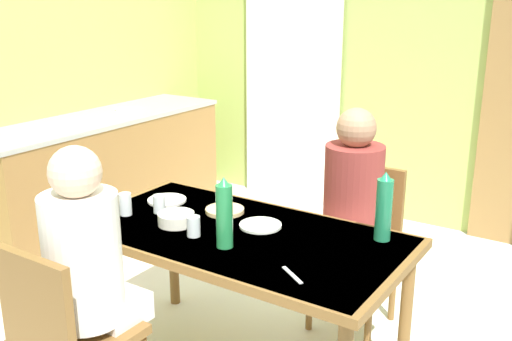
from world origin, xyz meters
name	(u,v)px	position (x,y,z in m)	size (l,w,h in m)	color
ground_plane	(214,341)	(0.00, 0.00, 0.00)	(5.95, 5.95, 0.00)	silver
wall_back	(389,48)	(0.00, 2.29, 1.35)	(4.02, 0.10, 2.70)	#A4B95B
wall_left	(43,53)	(-1.91, 0.57, 1.35)	(0.10, 3.43, 2.70)	#A5B75B
curtain_panel	(292,71)	(-0.80, 2.19, 1.13)	(0.90, 0.03, 2.27)	white
kitchen_counter	(104,176)	(-1.58, 0.74, 0.45)	(0.61, 2.04, 0.91)	olive
dining_table	(238,246)	(0.25, -0.13, 0.65)	(1.52, 0.80, 0.73)	brown
chair_near_diner	(64,334)	(-0.04, -0.89, 0.50)	(0.40, 0.40, 0.87)	brown
chair_far_diner	(360,236)	(0.53, 0.62, 0.50)	(0.40, 0.40, 0.87)	brown
person_near_diner	(86,254)	(-0.04, -0.75, 0.78)	(0.30, 0.37, 0.77)	silver
person_far_diner	(352,193)	(0.53, 0.49, 0.78)	(0.30, 0.37, 0.77)	maroon
water_bottle_green_near	(224,214)	(0.30, -0.30, 0.87)	(0.07, 0.07, 0.31)	#248445
water_bottle_green_far	(384,208)	(0.83, 0.14, 0.87)	(0.07, 0.07, 0.31)	#207A4F
serving_bowl_center	(176,219)	(-0.04, -0.22, 0.75)	(0.17, 0.17, 0.06)	silver
dinner_plate_near_left	(168,200)	(-0.28, 0.00, 0.73)	(0.20, 0.20, 0.01)	white
dinner_plate_near_right	(260,225)	(0.31, -0.03, 0.73)	(0.20, 0.20, 0.01)	white
drinking_glass_by_near_diner	(194,226)	(0.12, -0.28, 0.77)	(0.06, 0.06, 0.09)	silver
drinking_glass_by_far_diner	(125,204)	(-0.32, -0.25, 0.78)	(0.06, 0.06, 0.11)	silver
drinking_glass_spare_center	(159,204)	(-0.21, -0.14, 0.77)	(0.06, 0.06, 0.09)	silver
bread_plate_sliced	(225,210)	(0.06, 0.03, 0.74)	(0.19, 0.19, 0.02)	#DBB77A
cutlery_knife_near	(94,220)	(-0.39, -0.40, 0.73)	(0.15, 0.02, 0.00)	silver
cutlery_fork_near	(292,275)	(0.67, -0.37, 0.73)	(0.15, 0.02, 0.00)	silver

